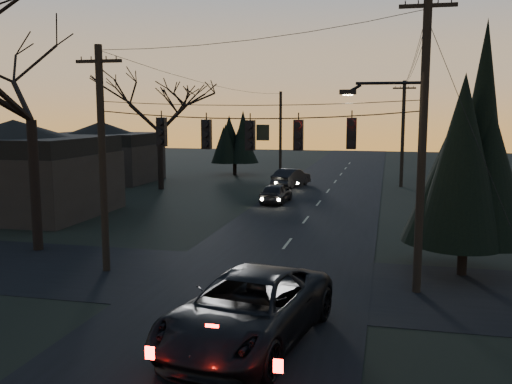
% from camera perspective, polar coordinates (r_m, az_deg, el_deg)
% --- Properties ---
extents(main_road, '(8.00, 120.00, 0.02)m').
position_cam_1_polar(main_road, '(30.36, 4.46, -3.49)').
color(main_road, black).
rests_on(main_road, ground).
extents(cross_road, '(60.00, 7.00, 0.02)m').
position_cam_1_polar(cross_road, '(20.82, 0.25, -8.89)').
color(cross_road, black).
rests_on(cross_road, ground).
extents(utility_pole_right, '(5.00, 0.30, 10.00)m').
position_cam_1_polar(utility_pole_right, '(20.38, 15.73, -9.61)').
color(utility_pole_right, black).
rests_on(utility_pole_right, ground).
extents(utility_pole_left, '(1.80, 0.30, 8.50)m').
position_cam_1_polar(utility_pole_left, '(22.86, -14.71, -7.63)').
color(utility_pole_left, black).
rests_on(utility_pole_left, ground).
extents(utility_pole_far_r, '(1.80, 0.30, 8.50)m').
position_cam_1_polar(utility_pole_far_r, '(47.82, 14.28, 0.52)').
color(utility_pole_far_r, black).
rests_on(utility_pole_far_r, ground).
extents(utility_pole_far_l, '(0.30, 0.30, 8.00)m').
position_cam_1_polar(utility_pole_far_l, '(56.72, 2.44, 1.92)').
color(utility_pole_far_l, black).
rests_on(utility_pole_far_l, ground).
extents(span_signal_assembly, '(11.50, 0.44, 1.51)m').
position_cam_1_polar(span_signal_assembly, '(19.98, -0.42, 5.85)').
color(span_signal_assembly, black).
rests_on(span_signal_assembly, ground).
extents(bare_tree_left, '(10.70, 10.70, 11.44)m').
position_cam_1_polar(bare_tree_left, '(26.51, -21.81, 11.66)').
color(bare_tree_left, black).
rests_on(bare_tree_left, ground).
extents(evergreen_right, '(3.93, 3.93, 8.42)m').
position_cam_1_polar(evergreen_right, '(22.18, 20.44, 4.26)').
color(evergreen_right, black).
rests_on(evergreen_right, ground).
extents(bare_tree_dist, '(7.39, 7.39, 8.95)m').
position_cam_1_polar(bare_tree_dist, '(45.11, -9.65, 8.18)').
color(bare_tree_dist, black).
rests_on(bare_tree_dist, ground).
extents(evergreen_dist, '(3.90, 3.90, 5.41)m').
position_cam_1_polar(evergreen_dist, '(54.78, -2.15, 5.16)').
color(evergreen_dist, black).
rests_on(evergreen_dist, ground).
extents(house_left_near, '(10.00, 8.00, 5.60)m').
position_cam_1_polar(house_left_near, '(36.54, -22.88, 2.29)').
color(house_left_near, black).
rests_on(house_left_near, ground).
extents(house_left_far, '(9.00, 7.00, 5.20)m').
position_cam_1_polar(house_left_far, '(51.69, -15.17, 3.94)').
color(house_left_far, black).
rests_on(house_left_far, ground).
extents(suv_near, '(4.15, 7.00, 1.82)m').
position_cam_1_polar(suv_near, '(15.30, -0.83, -11.70)').
color(suv_near, black).
rests_on(suv_near, ground).
extents(sedan_oncoming_a, '(1.82, 3.97, 1.32)m').
position_cam_1_polar(sedan_oncoming_a, '(38.06, 2.01, -0.12)').
color(sedan_oncoming_a, black).
rests_on(sedan_oncoming_a, ground).
extents(sedan_oncoming_b, '(2.70, 4.68, 1.46)m').
position_cam_1_polar(sedan_oncoming_b, '(46.39, 3.56, 1.44)').
color(sedan_oncoming_b, black).
rests_on(sedan_oncoming_b, ground).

